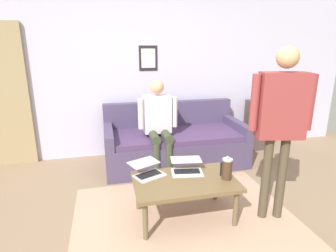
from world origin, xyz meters
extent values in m
plane|color=#8D7358|center=(0.00, 0.00, 0.00)|extent=(7.68, 7.68, 0.00)
cube|color=tan|center=(-0.03, -0.11, 0.00)|extent=(2.27, 1.87, 0.01)
cube|color=silver|center=(0.00, -2.20, 1.35)|extent=(7.04, 0.10, 2.70)
cube|color=black|center=(0.01, -2.15, 1.54)|extent=(0.29, 0.02, 0.38)
cube|color=silver|center=(0.01, -2.14, 1.54)|extent=(0.22, 0.00, 0.29)
cube|color=#493D5E|center=(-0.28, -1.57, 0.21)|extent=(2.05, 0.95, 0.42)
cube|color=#4D365D|center=(-0.28, -1.55, 0.46)|extent=(1.81, 0.87, 0.08)
cube|color=#493D5E|center=(-0.28, -1.97, 0.65)|extent=(2.05, 0.14, 0.46)
cube|color=#493D5E|center=(-1.24, -1.57, 0.52)|extent=(0.12, 0.95, 0.20)
cube|color=#493D5E|center=(0.69, -1.57, 0.52)|extent=(0.12, 0.95, 0.20)
cube|color=brown|center=(-0.03, -0.21, 0.41)|extent=(1.03, 0.65, 0.04)
cylinder|color=brown|center=(-0.47, 0.05, 0.19)|extent=(0.05, 0.05, 0.39)
cylinder|color=brown|center=(0.42, 0.05, 0.19)|extent=(0.05, 0.05, 0.39)
cylinder|color=brown|center=(-0.47, -0.46, 0.19)|extent=(0.05, 0.05, 0.39)
cylinder|color=brown|center=(0.42, -0.46, 0.19)|extent=(0.05, 0.05, 0.39)
cube|color=silver|center=(-0.09, -0.35, 0.43)|extent=(0.35, 0.26, 0.01)
cube|color=black|center=(-0.09, -0.36, 0.44)|extent=(0.29, 0.17, 0.00)
cube|color=silver|center=(-0.11, -0.45, 0.54)|extent=(0.35, 0.25, 0.01)
cube|color=white|center=(-0.11, -0.45, 0.54)|extent=(0.32, 0.22, 0.00)
cube|color=silver|center=(0.31, -0.37, 0.43)|extent=(0.36, 0.32, 0.01)
cube|color=black|center=(0.31, -0.38, 0.44)|extent=(0.28, 0.22, 0.00)
cube|color=silver|center=(0.35, -0.47, 0.54)|extent=(0.36, 0.31, 0.01)
cube|color=white|center=(0.35, -0.47, 0.54)|extent=(0.32, 0.28, 0.01)
cylinder|color=#4C3323|center=(-0.44, -0.13, 0.53)|extent=(0.10, 0.10, 0.20)
cylinder|color=#B7B7BC|center=(-0.44, -0.13, 0.64)|extent=(0.10, 0.10, 0.02)
sphere|color=#B2B2B7|center=(-0.44, -0.13, 0.66)|extent=(0.03, 0.03, 0.03)
cube|color=black|center=(-0.38, -0.13, 0.54)|extent=(0.01, 0.01, 0.14)
cube|color=#503A36|center=(-1.86, -1.90, 0.42)|extent=(0.42, 0.32, 0.84)
cylinder|color=#3E5585|center=(-1.86, -1.90, 0.94)|extent=(0.11, 0.11, 0.21)
cylinder|color=#3D7038|center=(-1.88, -1.90, 1.13)|extent=(0.01, 0.02, 0.15)
sphere|color=yellow|center=(-1.89, -1.90, 1.20)|extent=(0.05, 0.05, 0.05)
cylinder|color=#3D7038|center=(-1.85, -1.92, 1.15)|extent=(0.03, 0.02, 0.20)
sphere|color=silver|center=(-1.84, -1.93, 1.25)|extent=(0.04, 0.04, 0.04)
cylinder|color=#3D7038|center=(-1.87, -1.92, 1.13)|extent=(0.01, 0.01, 0.16)
sphere|color=yellow|center=(-1.87, -1.92, 1.21)|extent=(0.03, 0.03, 0.03)
cylinder|color=#3D7038|center=(-1.87, -1.88, 1.12)|extent=(0.03, 0.01, 0.14)
sphere|color=silver|center=(-1.87, -1.87, 1.19)|extent=(0.05, 0.05, 0.05)
cylinder|color=#4D4130|center=(-0.98, 0.01, 0.44)|extent=(0.09, 0.09, 0.88)
cylinder|color=#4D4130|center=(-0.82, -0.03, 0.44)|extent=(0.09, 0.09, 0.88)
cube|color=#933737|center=(-0.90, -0.01, 1.19)|extent=(0.47, 0.28, 0.62)
cylinder|color=#933737|center=(-1.15, 0.04, 1.22)|extent=(0.10, 0.10, 0.53)
cylinder|color=#933737|center=(-0.65, -0.07, 1.22)|extent=(0.10, 0.10, 0.53)
sphere|color=tan|center=(-0.90, -0.01, 1.63)|extent=(0.20, 0.20, 0.20)
cylinder|color=#3A402E|center=(-0.08, -1.11, 0.25)|extent=(0.10, 0.10, 0.50)
cylinder|color=#3A402E|center=(0.09, -1.11, 0.25)|extent=(0.10, 0.10, 0.50)
cylinder|color=#3A402E|center=(-0.08, -1.29, 0.55)|extent=(0.12, 0.40, 0.12)
cylinder|color=#3A402E|center=(0.09, -1.29, 0.55)|extent=(0.12, 0.40, 0.12)
cube|color=silver|center=(0.01, -1.47, 0.81)|extent=(0.37, 0.20, 0.52)
cylinder|color=silver|center=(-0.23, -1.42, 0.84)|extent=(0.08, 0.08, 0.42)
cylinder|color=silver|center=(0.24, -1.42, 0.84)|extent=(0.08, 0.08, 0.42)
sphere|color=tan|center=(0.01, -1.47, 1.19)|extent=(0.19, 0.19, 0.19)
camera|label=1|loc=(0.71, 2.21, 1.72)|focal=29.58mm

